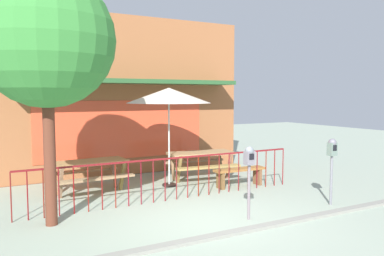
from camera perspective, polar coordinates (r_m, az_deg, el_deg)
The scene contains 11 objects.
ground at distance 7.62m, azimuth 2.36°, elevation -13.22°, with size 40.00×40.00×0.00m, color #97A592.
pub_storefront at distance 11.87m, azimuth -10.24°, elevation 4.63°, with size 7.76×1.48×4.68m.
patio_fence_front at distance 8.85m, azimuth -3.08°, elevation -6.25°, with size 6.55×0.04×0.97m.
picnic_table_left at distance 9.86m, azimuth -14.69°, elevation -5.56°, with size 1.89×1.48×0.79m.
picnic_table_right at distance 11.02m, azimuth 1.28°, elevation -4.32°, with size 1.96×1.58×0.79m.
patio_umbrella at distance 10.10m, azimuth -3.38°, elevation 4.66°, with size 2.17×2.17×2.54m.
patio_bench at distance 10.27m, azimuth 6.88°, elevation -6.50°, with size 1.41×0.39×0.48m.
parking_meter_near at distance 7.50m, azimuth 8.28°, elevation -5.05°, with size 0.18×0.17×1.40m.
parking_meter_far at distance 8.92m, azimuth 19.59°, elevation -3.53°, with size 0.18×0.17×1.43m.
street_tree at distance 7.50m, azimuth -20.34°, elevation 11.82°, with size 2.42×2.42×4.54m.
curb_edge at distance 6.96m, azimuth 5.99°, elevation -15.02°, with size 10.87×0.20×0.11m, color gray.
Camera 1 is at (-3.72, -6.22, 2.35)m, focal length 36.87 mm.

